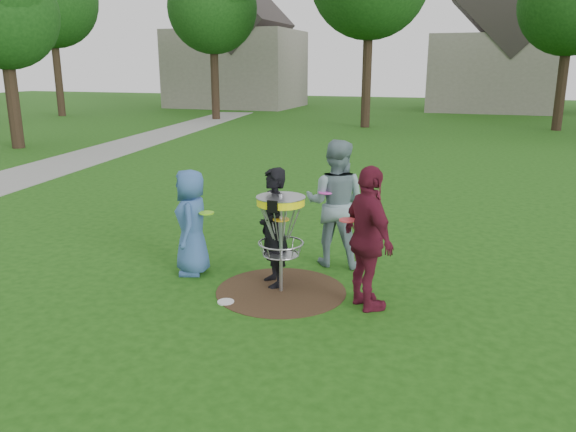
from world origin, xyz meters
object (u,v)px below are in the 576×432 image
(player_grey, at_px, (335,203))
(player_maroon, at_px, (368,239))
(player_blue, at_px, (191,222))
(disc_golf_basket, at_px, (281,220))
(player_black, at_px, (273,228))

(player_grey, bearing_deg, player_maroon, 116.85)
(player_maroon, bearing_deg, player_blue, 41.95)
(player_grey, height_order, disc_golf_basket, player_grey)
(player_grey, distance_m, disc_golf_basket, 1.39)
(player_blue, distance_m, player_maroon, 2.74)
(player_black, distance_m, player_grey, 1.28)
(player_black, bearing_deg, player_blue, -129.56)
(player_black, bearing_deg, disc_golf_basket, 4.61)
(player_blue, relative_size, player_maroon, 0.85)
(player_grey, bearing_deg, disc_golf_basket, 71.11)
(player_blue, height_order, player_grey, player_grey)
(player_black, xyz_separation_m, disc_golf_basket, (0.18, -0.20, 0.18))
(player_black, height_order, disc_golf_basket, player_black)
(player_blue, xyz_separation_m, player_black, (1.31, -0.06, 0.05))
(player_maroon, height_order, disc_golf_basket, player_maroon)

